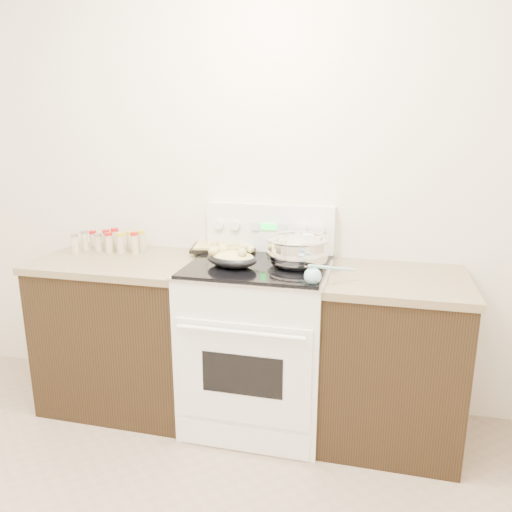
% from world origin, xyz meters
% --- Properties ---
extents(counter_left, '(0.93, 0.67, 0.92)m').
position_xyz_m(counter_left, '(-0.48, 1.43, 0.46)').
color(counter_left, black).
rests_on(counter_left, ground).
extents(counter_right, '(0.73, 0.67, 0.92)m').
position_xyz_m(counter_right, '(1.08, 1.43, 0.46)').
color(counter_right, black).
rests_on(counter_right, ground).
extents(kitchen_range, '(0.78, 0.73, 1.22)m').
position_xyz_m(kitchen_range, '(0.35, 1.42, 0.49)').
color(kitchen_range, white).
rests_on(kitchen_range, ground).
extents(mixing_bowl, '(0.35, 0.35, 0.20)m').
position_xyz_m(mixing_bowl, '(0.56, 1.44, 1.02)').
color(mixing_bowl, silver).
rests_on(mixing_bowl, kitchen_range).
extents(roasting_pan, '(0.34, 0.28, 0.11)m').
position_xyz_m(roasting_pan, '(0.22, 1.33, 0.99)').
color(roasting_pan, black).
rests_on(roasting_pan, kitchen_range).
extents(baking_sheet, '(0.43, 0.33, 0.06)m').
position_xyz_m(baking_sheet, '(0.08, 1.69, 0.96)').
color(baking_sheet, black).
rests_on(baking_sheet, kitchen_range).
extents(wooden_spoon, '(0.16, 0.23, 0.04)m').
position_xyz_m(wooden_spoon, '(0.15, 1.43, 0.95)').
color(wooden_spoon, tan).
rests_on(wooden_spoon, kitchen_range).
extents(blue_ladle, '(0.23, 0.21, 0.10)m').
position_xyz_m(blue_ladle, '(0.69, 1.17, 0.98)').
color(blue_ladle, '#87C2CA').
rests_on(blue_ladle, kitchen_range).
extents(spice_jars, '(0.39, 0.24, 0.13)m').
position_xyz_m(spice_jars, '(-0.62, 1.57, 0.98)').
color(spice_jars, '#BFB28C').
rests_on(spice_jars, counter_left).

